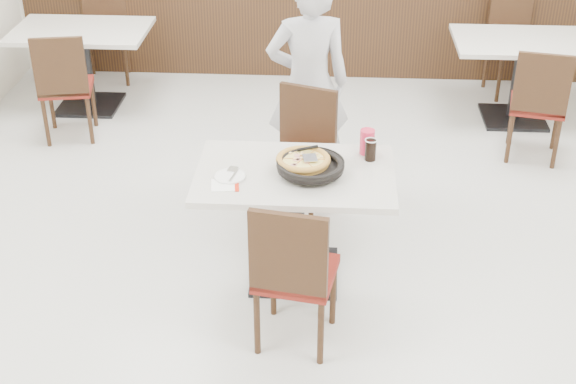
# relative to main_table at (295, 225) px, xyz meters

# --- Properties ---
(floor) EXTENTS (7.00, 7.00, 0.00)m
(floor) POSITION_rel_main_table_xyz_m (0.05, -0.03, -0.38)
(floor) COLOR #AEAEA8
(floor) RESTS_ON ground
(wainscot_back) EXTENTS (5.90, 0.03, 1.10)m
(wainscot_back) POSITION_rel_main_table_xyz_m (0.05, 3.45, 0.18)
(wainscot_back) COLOR black
(wainscot_back) RESTS_ON floor
(main_table) EXTENTS (1.20, 0.80, 0.75)m
(main_table) POSITION_rel_main_table_xyz_m (0.00, 0.00, 0.00)
(main_table) COLOR beige
(main_table) RESTS_ON floor
(chair_near) EXTENTS (0.49, 0.49, 0.95)m
(chair_near) POSITION_rel_main_table_xyz_m (0.04, -0.63, 0.10)
(chair_near) COLOR black
(chair_near) RESTS_ON floor
(chair_far) EXTENTS (0.54, 0.54, 0.95)m
(chair_far) POSITION_rel_main_table_xyz_m (-0.02, 0.68, 0.10)
(chair_far) COLOR black
(chair_far) RESTS_ON floor
(trivet) EXTENTS (0.13, 0.13, 0.04)m
(trivet) POSITION_rel_main_table_xyz_m (0.02, 0.02, 0.39)
(trivet) COLOR black
(trivet) RESTS_ON main_table
(pizza_pan) EXTENTS (0.40, 0.40, 0.01)m
(pizza_pan) POSITION_rel_main_table_xyz_m (0.09, -0.02, 0.42)
(pizza_pan) COLOR black
(pizza_pan) RESTS_ON trivet
(pizza) EXTENTS (0.31, 0.31, 0.02)m
(pizza) POSITION_rel_main_table_xyz_m (0.05, 0.02, 0.44)
(pizza) COLOR #C59446
(pizza) RESTS_ON pizza_pan
(pizza_server) EXTENTS (0.10, 0.12, 0.00)m
(pizza_server) POSITION_rel_main_table_xyz_m (0.09, 0.01, 0.47)
(pizza_server) COLOR silver
(pizza_server) RESTS_ON pizza
(napkin) EXTENTS (0.17, 0.17, 0.00)m
(napkin) POSITION_rel_main_table_xyz_m (-0.41, -0.19, 0.38)
(napkin) COLOR white
(napkin) RESTS_ON main_table
(side_plate) EXTENTS (0.18, 0.18, 0.01)m
(side_plate) POSITION_rel_main_table_xyz_m (-0.38, -0.09, 0.38)
(side_plate) COLOR white
(side_plate) RESTS_ON napkin
(fork) EXTENTS (0.05, 0.15, 0.00)m
(fork) POSITION_rel_main_table_xyz_m (-0.36, -0.10, 0.39)
(fork) COLOR silver
(fork) RESTS_ON side_plate
(cola_glass) EXTENTS (0.07, 0.07, 0.13)m
(cola_glass) POSITION_rel_main_table_xyz_m (0.46, 0.19, 0.44)
(cola_glass) COLOR black
(cola_glass) RESTS_ON main_table
(red_cup) EXTENTS (0.09, 0.09, 0.16)m
(red_cup) POSITION_rel_main_table_xyz_m (0.44, 0.28, 0.45)
(red_cup) COLOR #CA2240
(red_cup) RESTS_ON main_table
(diner_person) EXTENTS (0.68, 0.51, 1.67)m
(diner_person) POSITION_rel_main_table_xyz_m (0.03, 1.17, 0.46)
(diner_person) COLOR #BDBCC2
(diner_person) RESTS_ON floor
(bg_table_left) EXTENTS (1.26, 0.89, 0.75)m
(bg_table_left) POSITION_rel_main_table_xyz_m (-2.06, 2.56, 0.00)
(bg_table_left) COLOR beige
(bg_table_left) RESTS_ON floor
(bg_chair_left_near) EXTENTS (0.49, 0.49, 0.95)m
(bg_chair_left_near) POSITION_rel_main_table_xyz_m (-2.03, 1.93, 0.10)
(bg_chair_left_near) COLOR black
(bg_chair_left_near) RESTS_ON floor
(bg_chair_left_far) EXTENTS (0.49, 0.49, 0.95)m
(bg_chair_left_far) POSITION_rel_main_table_xyz_m (-2.03, 3.22, 0.10)
(bg_chair_left_far) COLOR black
(bg_chair_left_far) RESTS_ON floor
(bg_table_right) EXTENTS (1.26, 0.89, 0.75)m
(bg_table_right) POSITION_rel_main_table_xyz_m (1.85, 2.51, 0.00)
(bg_table_right) COLOR beige
(bg_table_right) RESTS_ON floor
(bg_chair_right_near) EXTENTS (0.50, 0.50, 0.95)m
(bg_chair_right_near) POSITION_rel_main_table_xyz_m (1.85, 1.79, 0.10)
(bg_chair_right_near) COLOR black
(bg_chair_right_near) RESTS_ON floor
(bg_chair_right_far) EXTENTS (0.50, 0.50, 0.95)m
(bg_chair_right_far) POSITION_rel_main_table_xyz_m (1.90, 3.11, 0.10)
(bg_chair_right_far) COLOR black
(bg_chair_right_far) RESTS_ON floor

